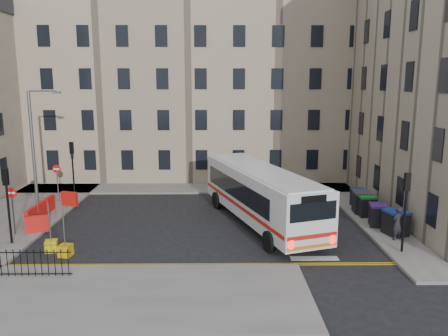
{
  "coord_description": "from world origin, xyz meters",
  "views": [
    {
      "loc": [
        -0.79,
        -26.54,
        8.61
      ],
      "look_at": [
        -0.43,
        2.41,
        3.0
      ],
      "focal_mm": 35.0,
      "sensor_mm": 36.0,
      "label": 1
    }
  ],
  "objects_px": {
    "streetlamp": "(33,150)",
    "wheelie_bin_e": "(360,197)",
    "wheelie_bin_c": "(366,205)",
    "pedestrian": "(397,223)",
    "bollard_chevron": "(66,250)",
    "bus": "(260,193)",
    "wheelie_bin_b": "(378,215)",
    "wheelie_bin_d": "(362,202)",
    "wheelie_bin_a": "(396,222)",
    "bollard_yellow": "(51,246)"
  },
  "relations": [
    {
      "from": "streetlamp",
      "to": "wheelie_bin_d",
      "type": "relative_size",
      "value": 5.68
    },
    {
      "from": "wheelie_bin_d",
      "to": "wheelie_bin_b",
      "type": "bearing_deg",
      "value": -83.94
    },
    {
      "from": "wheelie_bin_c",
      "to": "bollard_yellow",
      "type": "relative_size",
      "value": 2.24
    },
    {
      "from": "streetlamp",
      "to": "wheelie_bin_a",
      "type": "height_order",
      "value": "streetlamp"
    },
    {
      "from": "wheelie_bin_b",
      "to": "streetlamp",
      "type": "bearing_deg",
      "value": -177.53
    },
    {
      "from": "streetlamp",
      "to": "bus",
      "type": "height_order",
      "value": "streetlamp"
    },
    {
      "from": "streetlamp",
      "to": "wheelie_bin_c",
      "type": "xyz_separation_m",
      "value": [
        21.81,
        -1.28,
        -3.51
      ]
    },
    {
      "from": "streetlamp",
      "to": "pedestrian",
      "type": "relative_size",
      "value": 4.34
    },
    {
      "from": "wheelie_bin_b",
      "to": "bollard_chevron",
      "type": "height_order",
      "value": "wheelie_bin_b"
    },
    {
      "from": "wheelie_bin_e",
      "to": "streetlamp",
      "type": "bearing_deg",
      "value": 169.14
    },
    {
      "from": "wheelie_bin_c",
      "to": "pedestrian",
      "type": "bearing_deg",
      "value": -89.57
    },
    {
      "from": "pedestrian",
      "to": "bollard_chevron",
      "type": "bearing_deg",
      "value": -28.25
    },
    {
      "from": "bus",
      "to": "wheelie_bin_c",
      "type": "distance_m",
      "value": 7.24
    },
    {
      "from": "wheelie_bin_c",
      "to": "bollard_chevron",
      "type": "distance_m",
      "value": 18.48
    },
    {
      "from": "streetlamp",
      "to": "wheelie_bin_a",
      "type": "bearing_deg",
      "value": -12.5
    },
    {
      "from": "wheelie_bin_d",
      "to": "bollard_yellow",
      "type": "bearing_deg",
      "value": -157.23
    },
    {
      "from": "wheelie_bin_c",
      "to": "wheelie_bin_e",
      "type": "relative_size",
      "value": 1.03
    },
    {
      "from": "bus",
      "to": "bollard_chevron",
      "type": "height_order",
      "value": "bus"
    },
    {
      "from": "wheelie_bin_b",
      "to": "bollard_yellow",
      "type": "relative_size",
      "value": 2.3
    },
    {
      "from": "bus",
      "to": "streetlamp",
      "type": "bearing_deg",
      "value": 152.07
    },
    {
      "from": "wheelie_bin_d",
      "to": "streetlamp",
      "type": "bearing_deg",
      "value": -177.86
    },
    {
      "from": "wheelie_bin_c",
      "to": "wheelie_bin_d",
      "type": "xyz_separation_m",
      "value": [
        -0.06,
        0.66,
        0.05
      ]
    },
    {
      "from": "wheelie_bin_e",
      "to": "pedestrian",
      "type": "relative_size",
      "value": 0.7
    },
    {
      "from": "bus",
      "to": "wheelie_bin_b",
      "type": "xyz_separation_m",
      "value": [
        7.1,
        -0.9,
        -1.16
      ]
    },
    {
      "from": "pedestrian",
      "to": "wheelie_bin_d",
      "type": "bearing_deg",
      "value": -121.29
    },
    {
      "from": "streetlamp",
      "to": "wheelie_bin_d",
      "type": "xyz_separation_m",
      "value": [
        21.75,
        -0.62,
        -3.46
      ]
    },
    {
      "from": "streetlamp",
      "to": "wheelie_bin_e",
      "type": "distance_m",
      "value": 22.4
    },
    {
      "from": "wheelie_bin_c",
      "to": "pedestrian",
      "type": "height_order",
      "value": "pedestrian"
    },
    {
      "from": "wheelie_bin_b",
      "to": "bollard_chevron",
      "type": "relative_size",
      "value": 2.3
    },
    {
      "from": "wheelie_bin_a",
      "to": "bollard_chevron",
      "type": "height_order",
      "value": "wheelie_bin_a"
    },
    {
      "from": "streetlamp",
      "to": "wheelie_bin_a",
      "type": "relative_size",
      "value": 5.34
    },
    {
      "from": "wheelie_bin_e",
      "to": "pedestrian",
      "type": "xyz_separation_m",
      "value": [
        -0.1,
        -6.73,
        0.32
      ]
    },
    {
      "from": "pedestrian",
      "to": "bollard_chevron",
      "type": "xyz_separation_m",
      "value": [
        -17.55,
        -1.75,
        -0.79
      ]
    },
    {
      "from": "bus",
      "to": "wheelie_bin_c",
      "type": "bearing_deg",
      "value": -8.92
    },
    {
      "from": "streetlamp",
      "to": "wheelie_bin_b",
      "type": "bearing_deg",
      "value": -8.74
    },
    {
      "from": "wheelie_bin_a",
      "to": "bollard_yellow",
      "type": "xyz_separation_m",
      "value": [
        -18.79,
        -1.97,
        -0.56
      ]
    },
    {
      "from": "streetlamp",
      "to": "wheelie_bin_b",
      "type": "height_order",
      "value": "streetlamp"
    },
    {
      "from": "bus",
      "to": "wheelie_bin_a",
      "type": "distance_m",
      "value": 7.99
    },
    {
      "from": "wheelie_bin_a",
      "to": "bollard_chevron",
      "type": "xyz_separation_m",
      "value": [
        -17.84,
        -2.6,
        -0.56
      ]
    },
    {
      "from": "pedestrian",
      "to": "bollard_chevron",
      "type": "height_order",
      "value": "pedestrian"
    },
    {
      "from": "bus",
      "to": "bollard_yellow",
      "type": "bearing_deg",
      "value": -176.93
    },
    {
      "from": "streetlamp",
      "to": "wheelie_bin_e",
      "type": "height_order",
      "value": "streetlamp"
    },
    {
      "from": "bollard_yellow",
      "to": "bollard_chevron",
      "type": "relative_size",
      "value": 1.0
    },
    {
      "from": "wheelie_bin_e",
      "to": "pedestrian",
      "type": "bearing_deg",
      "value": -104.18
    },
    {
      "from": "wheelie_bin_a",
      "to": "bollard_chevron",
      "type": "bearing_deg",
      "value": 173.09
    },
    {
      "from": "bus",
      "to": "bollard_chevron",
      "type": "xyz_separation_m",
      "value": [
        -10.33,
        -5.08,
        -1.68
      ]
    },
    {
      "from": "wheelie_bin_e",
      "to": "wheelie_bin_c",
      "type": "bearing_deg",
      "value": -110.54
    },
    {
      "from": "wheelie_bin_d",
      "to": "wheelie_bin_c",
      "type": "bearing_deg",
      "value": -81.04
    },
    {
      "from": "wheelie_bin_e",
      "to": "bollard_yellow",
      "type": "relative_size",
      "value": 2.18
    },
    {
      "from": "wheelie_bin_c",
      "to": "wheelie_bin_b",
      "type": "bearing_deg",
      "value": -90.49
    }
  ]
}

